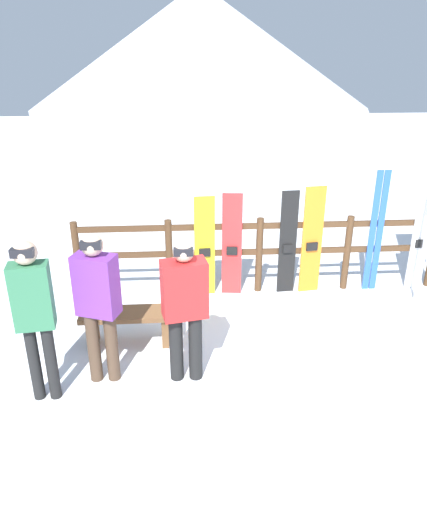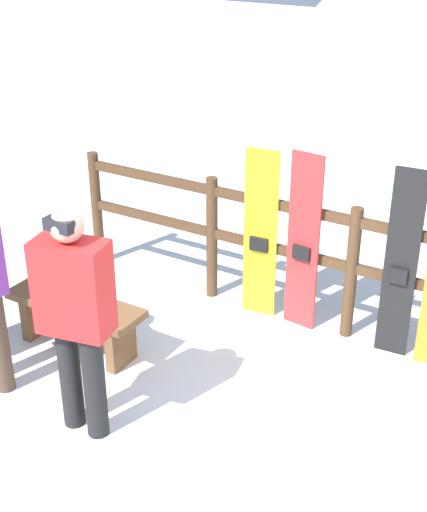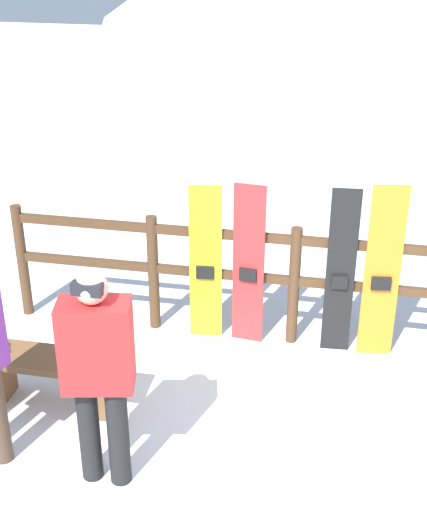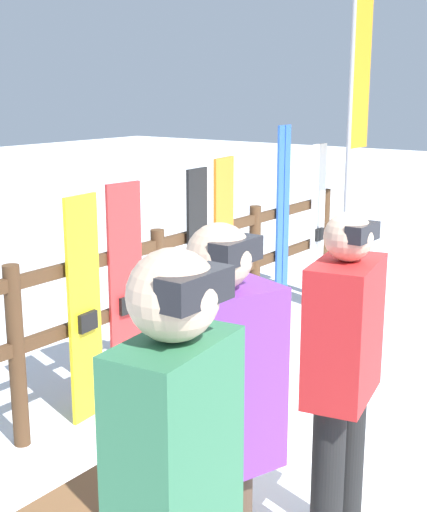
% 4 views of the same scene
% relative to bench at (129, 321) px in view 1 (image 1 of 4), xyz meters
% --- Properties ---
extents(ground_plane, '(40.00, 40.00, 0.00)m').
position_rel_bench_xyz_m(ground_plane, '(1.75, -0.33, -0.32)').
color(ground_plane, white).
extents(mountain_backdrop, '(18.00, 18.00, 6.00)m').
position_rel_bench_xyz_m(mountain_backdrop, '(1.75, 23.29, 2.68)').
color(mountain_backdrop, silver).
rests_on(mountain_backdrop, ground).
extents(fence, '(5.25, 0.10, 1.13)m').
position_rel_bench_xyz_m(fence, '(1.75, 1.29, 0.35)').
color(fence, '#4C331E').
rests_on(fence, ground).
extents(bench, '(1.15, 0.36, 0.44)m').
position_rel_bench_xyz_m(bench, '(0.00, 0.00, 0.00)').
color(bench, brown).
rests_on(bench, ground).
extents(person_purple, '(0.48, 0.36, 1.69)m').
position_rel_bench_xyz_m(person_purple, '(-0.21, -0.68, 0.67)').
color(person_purple, '#4C3828').
rests_on(person_purple, ground).
extents(person_plaid_green, '(0.39, 0.24, 1.75)m').
position_rel_bench_xyz_m(person_plaid_green, '(-0.77, -0.94, 0.73)').
color(person_plaid_green, black).
rests_on(person_plaid_green, ground).
extents(person_red, '(0.50, 0.34, 1.61)m').
position_rel_bench_xyz_m(person_red, '(0.67, -0.71, 0.60)').
color(person_red, black).
rests_on(person_red, ground).
extents(snowboard_yellow, '(0.29, 0.08, 1.48)m').
position_rel_bench_xyz_m(snowboard_yellow, '(0.97, 1.23, 0.41)').
color(snowboard_yellow, yellow).
rests_on(snowboard_yellow, ground).
extents(snowboard_red, '(0.28, 0.08, 1.51)m').
position_rel_bench_xyz_m(snowboard_red, '(1.35, 1.23, 0.43)').
color(snowboard_red, red).
rests_on(snowboard_red, ground).
extents(snowboard_black_stripe, '(0.25, 0.07, 1.53)m').
position_rel_bench_xyz_m(snowboard_black_stripe, '(2.15, 1.23, 0.44)').
color(snowboard_black_stripe, black).
rests_on(snowboard_black_stripe, ground).
extents(snowboard_orange, '(0.30, 0.09, 1.59)m').
position_rel_bench_xyz_m(snowboard_orange, '(2.49, 1.23, 0.47)').
color(snowboard_orange, orange).
rests_on(snowboard_orange, ground).
extents(ski_pair_blue, '(0.19, 0.02, 1.80)m').
position_rel_bench_xyz_m(ski_pair_blue, '(3.41, 1.24, 0.58)').
color(ski_pair_blue, blue).
rests_on(ski_pair_blue, ground).
extents(snowboard_white, '(0.24, 0.05, 1.59)m').
position_rel_bench_xyz_m(snowboard_white, '(4.07, 1.23, 0.47)').
color(snowboard_white, white).
rests_on(snowboard_white, ground).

